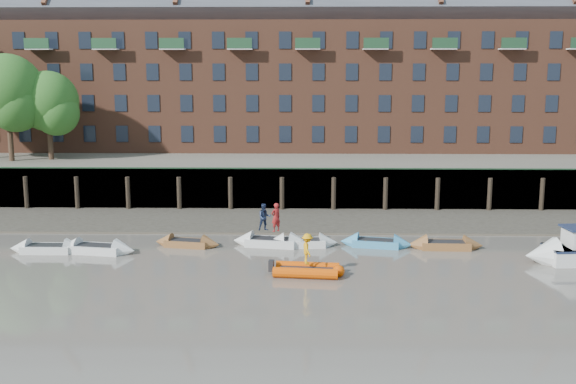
{
  "coord_description": "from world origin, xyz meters",
  "views": [
    {
      "loc": [
        -0.49,
        -29.48,
        10.64
      ],
      "look_at": [
        -1.34,
        12.0,
        3.2
      ],
      "focal_mm": 42.0,
      "sensor_mm": 36.0,
      "label": 1
    }
  ],
  "objects_px": {
    "rowboat_3": "(271,242)",
    "rowboat_4": "(302,243)",
    "rowboat_0": "(47,248)",
    "person_rower_b": "(264,217)",
    "person_rower_a": "(276,217)",
    "rowboat_2": "(187,243)",
    "rowboat_5": "(376,243)",
    "rowboat_6": "(445,245)",
    "rib_tender": "(309,270)",
    "motor_launch": "(574,251)",
    "person_rib_crew": "(307,249)",
    "rowboat_1": "(97,249)"
  },
  "relations": [
    {
      "from": "rowboat_0",
      "to": "rowboat_1",
      "type": "distance_m",
      "value": 2.99
    },
    {
      "from": "rowboat_3",
      "to": "motor_launch",
      "type": "bearing_deg",
      "value": -1.3
    },
    {
      "from": "rowboat_5",
      "to": "person_rower_a",
      "type": "distance_m",
      "value": 6.38
    },
    {
      "from": "person_rib_crew",
      "to": "rowboat_0",
      "type": "bearing_deg",
      "value": 65.17
    },
    {
      "from": "rowboat_2",
      "to": "person_rower_b",
      "type": "xyz_separation_m",
      "value": [
        4.76,
        0.38,
        1.57
      ]
    },
    {
      "from": "rowboat_1",
      "to": "person_rib_crew",
      "type": "distance_m",
      "value": 13.22
    },
    {
      "from": "rowboat_6",
      "to": "person_rower_b",
      "type": "xyz_separation_m",
      "value": [
        -11.05,
        0.61,
        1.55
      ]
    },
    {
      "from": "rib_tender",
      "to": "person_rower_a",
      "type": "xyz_separation_m",
      "value": [
        -2.0,
        5.95,
        1.55
      ]
    },
    {
      "from": "rowboat_5",
      "to": "rowboat_6",
      "type": "height_order",
      "value": "rowboat_6"
    },
    {
      "from": "rowboat_4",
      "to": "rowboat_6",
      "type": "relative_size",
      "value": 0.99
    },
    {
      "from": "rowboat_1",
      "to": "rowboat_5",
      "type": "xyz_separation_m",
      "value": [
        16.77,
        1.8,
        -0.02
      ]
    },
    {
      "from": "rowboat_3",
      "to": "rowboat_5",
      "type": "bearing_deg",
      "value": 9.71
    },
    {
      "from": "rowboat_0",
      "to": "motor_launch",
      "type": "distance_m",
      "value": 30.55
    },
    {
      "from": "rowboat_3",
      "to": "rowboat_4",
      "type": "height_order",
      "value": "rowboat_3"
    },
    {
      "from": "rowboat_5",
      "to": "rowboat_2",
      "type": "bearing_deg",
      "value": -167.61
    },
    {
      "from": "rowboat_0",
      "to": "person_rower_a",
      "type": "relative_size",
      "value": 2.54
    },
    {
      "from": "rowboat_2",
      "to": "rowboat_6",
      "type": "xyz_separation_m",
      "value": [
        15.81,
        -0.23,
        0.02
      ]
    },
    {
      "from": "motor_launch",
      "to": "rowboat_0",
      "type": "bearing_deg",
      "value": -8.18
    },
    {
      "from": "rowboat_4",
      "to": "motor_launch",
      "type": "xyz_separation_m",
      "value": [
        15.33,
        -3.31,
        0.44
      ]
    },
    {
      "from": "rowboat_1",
      "to": "rowboat_4",
      "type": "relative_size",
      "value": 1.09
    },
    {
      "from": "rowboat_1",
      "to": "motor_launch",
      "type": "xyz_separation_m",
      "value": [
        27.51,
        -1.56,
        0.43
      ]
    },
    {
      "from": "rowboat_2",
      "to": "rowboat_5",
      "type": "relative_size",
      "value": 0.94
    },
    {
      "from": "rowboat_2",
      "to": "rowboat_4",
      "type": "bearing_deg",
      "value": 11.81
    },
    {
      "from": "rowboat_1",
      "to": "rowboat_2",
      "type": "bearing_deg",
      "value": 26.94
    },
    {
      "from": "rowboat_2",
      "to": "rowboat_4",
      "type": "distance_m",
      "value": 7.06
    },
    {
      "from": "rowboat_0",
      "to": "person_rower_a",
      "type": "xyz_separation_m",
      "value": [
        13.59,
        1.68,
        1.6
      ]
    },
    {
      "from": "rowboat_0",
      "to": "rowboat_6",
      "type": "xyz_separation_m",
      "value": [
        23.93,
        1.31,
        0.0
      ]
    },
    {
      "from": "rowboat_0",
      "to": "person_rower_b",
      "type": "distance_m",
      "value": 13.11
    },
    {
      "from": "rowboat_4",
      "to": "person_rower_a",
      "type": "bearing_deg",
      "value": 177.52
    },
    {
      "from": "rowboat_5",
      "to": "rib_tender",
      "type": "bearing_deg",
      "value": -113.37
    },
    {
      "from": "motor_launch",
      "to": "person_rower_a",
      "type": "xyz_separation_m",
      "value": [
        -16.91,
        3.29,
        1.16
      ]
    },
    {
      "from": "motor_launch",
      "to": "person_rower_b",
      "type": "relative_size",
      "value": 3.89
    },
    {
      "from": "rowboat_5",
      "to": "motor_launch",
      "type": "distance_m",
      "value": 11.26
    },
    {
      "from": "person_rower_a",
      "to": "person_rower_b",
      "type": "bearing_deg",
      "value": -57.07
    },
    {
      "from": "person_rower_a",
      "to": "rowboat_2",
      "type": "bearing_deg",
      "value": -37.04
    },
    {
      "from": "rowboat_4",
      "to": "person_rower_a",
      "type": "height_order",
      "value": "person_rower_a"
    },
    {
      "from": "rowboat_4",
      "to": "rowboat_6",
      "type": "xyz_separation_m",
      "value": [
        8.75,
        -0.39,
        0.0
      ]
    },
    {
      "from": "rowboat_0",
      "to": "motor_launch",
      "type": "height_order",
      "value": "motor_launch"
    },
    {
      "from": "rowboat_2",
      "to": "rowboat_3",
      "type": "height_order",
      "value": "rowboat_3"
    },
    {
      "from": "rib_tender",
      "to": "person_rower_a",
      "type": "distance_m",
      "value": 6.46
    },
    {
      "from": "rowboat_2",
      "to": "rib_tender",
      "type": "height_order",
      "value": "rowboat_2"
    },
    {
      "from": "rowboat_3",
      "to": "rowboat_4",
      "type": "distance_m",
      "value": 1.88
    },
    {
      "from": "person_rib_crew",
      "to": "rowboat_2",
      "type": "bearing_deg",
      "value": 42.36
    },
    {
      "from": "rowboat_2",
      "to": "person_rower_a",
      "type": "xyz_separation_m",
      "value": [
        5.47,
        0.14,
        1.62
      ]
    },
    {
      "from": "person_rower_b",
      "to": "person_rib_crew",
      "type": "height_order",
      "value": "person_rower_b"
    },
    {
      "from": "rowboat_6",
      "to": "person_rib_crew",
      "type": "xyz_separation_m",
      "value": [
        -8.45,
        -5.54,
        1.19
      ]
    },
    {
      "from": "rowboat_0",
      "to": "person_rower_b",
      "type": "height_order",
      "value": "person_rower_b"
    },
    {
      "from": "rowboat_1",
      "to": "rowboat_2",
      "type": "height_order",
      "value": "rowboat_1"
    },
    {
      "from": "rib_tender",
      "to": "motor_launch",
      "type": "relative_size",
      "value": 0.58
    },
    {
      "from": "motor_launch",
      "to": "rowboat_3",
      "type": "bearing_deg",
      "value": -16.24
    }
  ]
}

